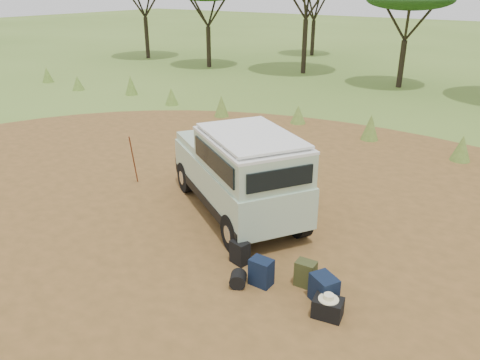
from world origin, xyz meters
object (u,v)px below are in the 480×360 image
Objects in this scene: walking_staff at (134,160)px; backpack_olive at (306,274)px; backpack_navy at (261,272)px; duffel_navy at (324,289)px; safari_vehicle at (240,173)px; hard_case at (328,308)px; backpack_black at (240,252)px.

backpack_olive is (5.86, -1.45, -0.45)m from walking_staff.
duffel_navy is at bearing 8.76° from backpack_navy.
safari_vehicle is at bearing 176.94° from duffel_navy.
backpack_navy is at bearing -142.42° from duffel_navy.
walking_staff is 2.76× the size of backpack_navy.
backpack_navy is 1.36m from hard_case.
safari_vehicle is 9.79× the size of backpack_black.
backpack_olive is 1.03× the size of hard_case.
safari_vehicle reaches higher than backpack_olive.
duffel_navy reaches higher than hard_case.
backpack_black is 1.85m from duffel_navy.
hard_case is (1.35, -0.12, -0.09)m from backpack_navy.
duffel_navy is (1.84, -0.17, 0.02)m from backpack_black.
safari_vehicle reaches higher than walking_staff.
safari_vehicle reaches higher than backpack_navy.
safari_vehicle is 2.91m from backpack_navy.
backpack_navy is 1.05× the size of backpack_olive.
backpack_navy is at bearing -46.92° from walking_staff.
walking_staff reaches higher than backpack_black.
duffel_navy is at bearing 115.17° from hard_case.
safari_vehicle is 3.15m from backpack_olive.
duffel_navy reaches higher than backpack_black.
safari_vehicle reaches higher than backpack_black.
backpack_black is 0.93× the size of duffel_navy.
backpack_black is at bearing 156.03° from hard_case.
backpack_navy reaches higher than backpack_olive.
safari_vehicle is at bearing 132.75° from backpack_navy.
backpack_olive is (2.57, -1.63, -0.78)m from safari_vehicle.
backpack_navy reaches higher than hard_case.
walking_staff is 5.55m from backpack_navy.
backpack_navy is 1.14m from duffel_navy.
walking_staff is 6.87m from hard_case.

